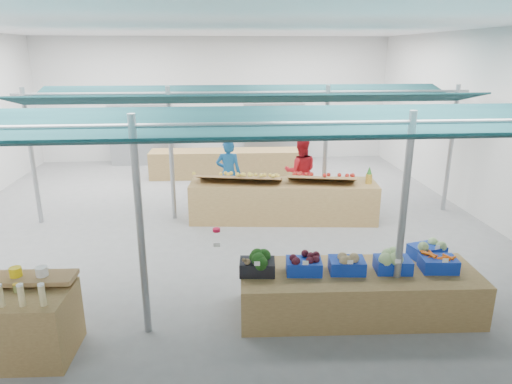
% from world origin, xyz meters
% --- Properties ---
extents(floor, '(13.00, 13.00, 0.00)m').
position_xyz_m(floor, '(0.00, 0.00, 0.00)').
color(floor, slate).
rests_on(floor, ground).
extents(hall, '(13.00, 13.00, 13.00)m').
position_xyz_m(hall, '(0.00, 1.44, 2.65)').
color(hall, silver).
rests_on(hall, ground).
extents(pole_grid, '(10.00, 4.60, 3.00)m').
position_xyz_m(pole_grid, '(0.75, -1.75, 1.81)').
color(pole_grid, gray).
rests_on(pole_grid, floor).
extents(awnings, '(9.50, 7.08, 0.30)m').
position_xyz_m(awnings, '(0.75, -1.75, 2.78)').
color(awnings, black).
rests_on(awnings, pole_grid).
extents(back_shelving_left, '(2.00, 0.50, 2.00)m').
position_xyz_m(back_shelving_left, '(-2.50, 6.00, 1.00)').
color(back_shelving_left, '#B23F33').
rests_on(back_shelving_left, floor).
extents(back_shelving_right, '(2.00, 0.50, 2.00)m').
position_xyz_m(back_shelving_right, '(2.00, 6.00, 1.00)').
color(back_shelving_right, '#B23F33').
rests_on(back_shelving_right, floor).
extents(veg_counter, '(3.49, 1.32, 0.67)m').
position_xyz_m(veg_counter, '(2.02, -3.80, 0.33)').
color(veg_counter, brown).
rests_on(veg_counter, floor).
extents(fruit_counter, '(4.26, 1.43, 0.90)m').
position_xyz_m(fruit_counter, '(1.49, 0.18, 0.45)').
color(fruit_counter, brown).
rests_on(fruit_counter, floor).
extents(far_counter, '(4.58, 1.06, 0.82)m').
position_xyz_m(far_counter, '(0.27, 4.09, 0.41)').
color(far_counter, brown).
rests_on(far_counter, floor).
extents(crate_stack, '(0.60, 0.51, 0.61)m').
position_xyz_m(crate_stack, '(3.39, -3.86, 0.31)').
color(crate_stack, '#0F2FA7').
rests_on(crate_stack, floor).
extents(vendor_left, '(0.65, 0.46, 1.67)m').
position_xyz_m(vendor_left, '(0.29, 1.28, 0.84)').
color(vendor_left, '#15518D').
rests_on(vendor_left, floor).
extents(vendor_right, '(0.87, 0.71, 1.67)m').
position_xyz_m(vendor_right, '(2.09, 1.28, 0.84)').
color(vendor_right, red).
rests_on(vendor_right, floor).
extents(crate_broccoli, '(0.53, 0.43, 0.35)m').
position_xyz_m(crate_broccoli, '(0.54, -3.73, 0.83)').
color(crate_broccoli, black).
rests_on(crate_broccoli, veg_counter).
extents(crate_beets, '(0.53, 0.43, 0.29)m').
position_xyz_m(crate_beets, '(1.21, -3.76, 0.80)').
color(crate_beets, '#0F2FA7').
rests_on(crate_beets, veg_counter).
extents(crate_celeriac, '(0.53, 0.43, 0.31)m').
position_xyz_m(crate_celeriac, '(1.83, -3.79, 0.81)').
color(crate_celeriac, '#0F2FA7').
rests_on(crate_celeriac, veg_counter).
extents(crate_cabbage, '(0.53, 0.43, 0.35)m').
position_xyz_m(crate_cabbage, '(2.50, -3.83, 0.83)').
color(crate_cabbage, '#0F2FA7').
rests_on(crate_cabbage, veg_counter).
extents(crate_carrots, '(0.53, 0.43, 0.29)m').
position_xyz_m(crate_carrots, '(3.17, -3.86, 0.78)').
color(crate_carrots, '#0F2FA7').
rests_on(crate_carrots, veg_counter).
extents(sparrow, '(0.12, 0.09, 0.11)m').
position_xyz_m(sparrow, '(0.39, -3.84, 0.92)').
color(sparrow, brown).
rests_on(sparrow, crate_broccoli).
extents(pole_ribbon, '(0.12, 0.12, 0.28)m').
position_xyz_m(pole_ribbon, '(-0.03, -3.09, 1.08)').
color(pole_ribbon, '#B60C2C').
rests_on(pole_ribbon, pole_grid).
extents(apple_heap_yellow, '(2.00, 1.08, 0.27)m').
position_xyz_m(apple_heap_yellow, '(0.49, 0.19, 1.06)').
color(apple_heap_yellow, '#997247').
rests_on(apple_heap_yellow, fruit_counter).
extents(apple_heap_red, '(1.61, 1.00, 0.27)m').
position_xyz_m(apple_heap_red, '(2.32, -0.00, 1.06)').
color(apple_heap_red, '#997247').
rests_on(apple_heap_red, fruit_counter).
extents(pineapple, '(0.14, 0.14, 0.39)m').
position_xyz_m(pineapple, '(3.36, -0.11, 1.08)').
color(pineapple, '#8C6019').
rests_on(pineapple, fruit_counter).
extents(crate_extra, '(0.57, 0.46, 0.32)m').
position_xyz_m(crate_extra, '(3.19, -3.43, 0.82)').
color(crate_extra, '#0F2FA7').
rests_on(crate_extra, veg_counter).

